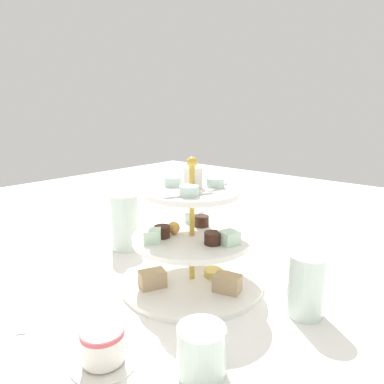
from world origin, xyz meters
name	(u,v)px	position (x,y,z in m)	size (l,w,h in m)	color
ground_plane	(192,283)	(0.00, 0.00, 0.00)	(2.40, 2.40, 0.00)	white
tiered_serving_stand	(192,246)	(0.00, 0.00, 0.08)	(0.28, 0.28, 0.25)	white
water_glass_tall_right	(125,222)	(0.03, 0.24, 0.07)	(0.07, 0.07, 0.14)	silver
water_glass_short_left	(201,350)	(-0.17, -0.17, 0.03)	(0.06, 0.06, 0.07)	silver
teacup_with_saucer	(103,347)	(-0.25, -0.05, 0.02)	(0.09, 0.09, 0.05)	white
butter_knife_left	(259,239)	(0.29, 0.02, 0.00)	(0.17, 0.01, 0.00)	silver
butter_knife_right	(33,304)	(-0.24, 0.16, 0.00)	(0.17, 0.01, 0.00)	silver
water_glass_mid_back	(306,285)	(0.04, -0.21, 0.05)	(0.06, 0.06, 0.11)	silver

